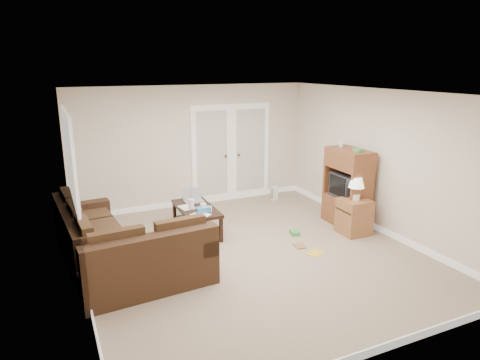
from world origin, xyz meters
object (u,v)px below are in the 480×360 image
sectional_sofa (116,249)px  side_cabinet (354,214)px  coffee_table (197,219)px  tv_armoire (347,187)px

sectional_sofa → side_cabinet: bearing=-8.6°
sectional_sofa → coffee_table: (1.53, 0.89, -0.06)m
tv_armoire → side_cabinet: bearing=-108.9°
tv_armoire → side_cabinet: size_ratio=1.50×
coffee_table → tv_armoire: size_ratio=0.78×
coffee_table → tv_armoire: (2.66, -0.76, 0.46)m
sectional_sofa → tv_armoire: size_ratio=1.80×
sectional_sofa → coffee_table: size_ratio=2.31×
tv_armoire → sectional_sofa: bearing=-176.9°
sectional_sofa → tv_armoire: (4.19, 0.13, 0.39)m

